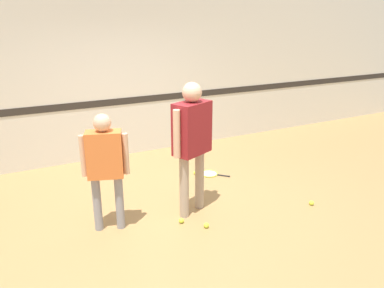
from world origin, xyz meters
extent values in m
plane|color=#A87F4C|center=(0.00, 0.00, 0.00)|extent=(16.00, 16.00, 0.00)
cube|color=silver|center=(0.00, 2.49, 1.60)|extent=(16.00, 0.06, 3.20)
cube|color=#2D2823|center=(0.00, 2.46, 1.02)|extent=(16.00, 0.01, 0.12)
cylinder|color=tan|center=(0.06, -0.15, 0.42)|extent=(0.12, 0.12, 0.83)
cylinder|color=tan|center=(0.35, -0.02, 0.42)|extent=(0.12, 0.12, 0.83)
cube|color=maroon|center=(0.21, -0.08, 1.16)|extent=(0.55, 0.44, 0.66)
sphere|color=#DBAD89|center=(0.21, -0.08, 1.61)|extent=(0.24, 0.24, 0.24)
cylinder|color=#DBAD89|center=(-0.06, -0.20, 1.15)|extent=(0.09, 0.09, 0.59)
cylinder|color=#DBAD89|center=(0.47, 0.03, 1.15)|extent=(0.09, 0.09, 0.59)
cylinder|color=gray|center=(-1.01, 0.04, 0.35)|extent=(0.10, 0.10, 0.69)
cylinder|color=gray|center=(-0.76, -0.04, 0.35)|extent=(0.10, 0.10, 0.69)
cube|color=orange|center=(-0.88, 0.00, 0.97)|extent=(0.45, 0.34, 0.55)
sphere|color=#DBAD89|center=(-0.88, 0.00, 1.35)|extent=(0.20, 0.20, 0.20)
cylinder|color=#DBAD89|center=(-1.11, 0.08, 0.96)|extent=(0.07, 0.07, 0.49)
cylinder|color=#DBAD89|center=(-0.65, -0.08, 0.96)|extent=(0.07, 0.07, 0.49)
torus|color=#C6D838|center=(1.03, 0.90, 0.01)|extent=(0.42, 0.42, 0.02)
cylinder|color=silver|center=(1.03, 0.90, 0.01)|extent=(0.25, 0.25, 0.01)
cylinder|color=black|center=(1.20, 0.73, 0.01)|extent=(0.16, 0.16, 0.02)
sphere|color=black|center=(1.26, 0.65, 0.01)|extent=(0.03, 0.03, 0.03)
sphere|color=#CCE038|center=(0.17, -0.53, 0.03)|extent=(0.07, 0.07, 0.07)
sphere|color=#CCE038|center=(0.83, 0.99, 0.03)|extent=(0.07, 0.07, 0.07)
sphere|color=#CCE038|center=(-0.05, -0.29, 0.03)|extent=(0.07, 0.07, 0.07)
sphere|color=#CCE038|center=(1.75, -0.68, 0.03)|extent=(0.07, 0.07, 0.07)
camera|label=1|loc=(-1.83, -4.05, 2.45)|focal=35.00mm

